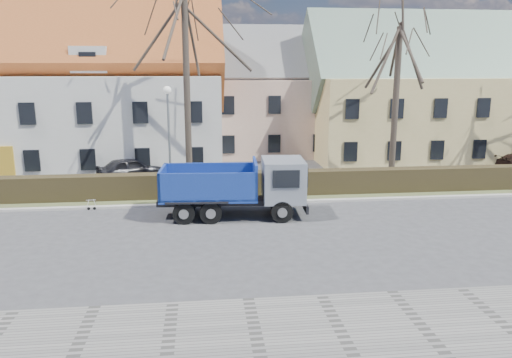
{
  "coord_description": "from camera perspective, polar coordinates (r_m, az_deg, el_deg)",
  "views": [
    {
      "loc": [
        -1.28,
        -19.64,
        6.85
      ],
      "look_at": [
        1.26,
        3.25,
        1.6
      ],
      "focal_mm": 35.0,
      "sensor_mm": 36.0,
      "label": 1
    }
  ],
  "objects": [
    {
      "name": "building_pink",
      "position": [
        40.09,
        1.28,
        8.77
      ],
      "size": [
        10.8,
        8.8,
        8.0
      ],
      "primitive_type": null,
      "color": "#D0A893",
      "rests_on": "ground"
    },
    {
      "name": "building_white",
      "position": [
        37.58,
        -24.77,
        8.48
      ],
      "size": [
        26.8,
        10.8,
        9.5
      ],
      "primitive_type": null,
      "color": "silver",
      "rests_on": "ground"
    },
    {
      "name": "sidewalk_near",
      "position": [
        13.12,
        0.2,
        -18.44
      ],
      "size": [
        80.0,
        5.0,
        0.08
      ],
      "primitive_type": "cube",
      "color": "gray",
      "rests_on": "ground"
    },
    {
      "name": "ground",
      "position": [
        20.84,
        -2.47,
        -6.36
      ],
      "size": [
        120.0,
        120.0,
        0.0
      ],
      "primitive_type": "plane",
      "color": "#3E3E40"
    },
    {
      "name": "parked_car_a",
      "position": [
        31.36,
        -14.06,
        1.15
      ],
      "size": [
        4.45,
        3.23,
        1.41
      ],
      "primitive_type": "imported",
      "rotation": [
        0.0,
        0.0,
        2.0
      ],
      "color": "black",
      "rests_on": "ground"
    },
    {
      "name": "streetlight",
      "position": [
        26.98,
        -9.88,
        4.32
      ],
      "size": [
        0.46,
        0.46,
        5.88
      ],
      "primitive_type": null,
      "color": "gray",
      "rests_on": "ground"
    },
    {
      "name": "tree_1",
      "position": [
        28.15,
        -7.95,
        11.66
      ],
      "size": [
        9.2,
        9.2,
        12.65
      ],
      "primitive_type": null,
      "color": "#352C24",
      "rests_on": "ground"
    },
    {
      "name": "curb_far",
      "position": [
        25.2,
        -3.18,
        -2.81
      ],
      "size": [
        80.0,
        0.3,
        0.12
      ],
      "primitive_type": "cube",
      "color": "#B2ACA5",
      "rests_on": "ground"
    },
    {
      "name": "cart_frame",
      "position": [
        25.5,
        -18.71,
        -2.76
      ],
      "size": [
        0.66,
        0.42,
        0.58
      ],
      "primitive_type": null,
      "rotation": [
        0.0,
        0.0,
        0.1
      ],
      "color": "silver",
      "rests_on": "ground"
    },
    {
      "name": "tree_2",
      "position": [
        30.34,
        15.74,
        9.82
      ],
      "size": [
        8.0,
        8.0,
        11.0
      ],
      "primitive_type": null,
      "color": "#352C24",
      "rests_on": "ground"
    },
    {
      "name": "grass_strip",
      "position": [
        26.75,
        -3.37,
        -1.91
      ],
      "size": [
        80.0,
        3.0,
        0.1
      ],
      "primitive_type": "cube",
      "color": "#49532E",
      "rests_on": "ground"
    },
    {
      "name": "hedge",
      "position": [
        26.41,
        -3.37,
        -0.76
      ],
      "size": [
        60.0,
        0.9,
        1.3
      ],
      "primitive_type": "cube",
      "color": "black",
      "rests_on": "ground"
    },
    {
      "name": "dump_truck",
      "position": [
        22.93,
        -3.15,
        -0.98
      ],
      "size": [
        7.05,
        2.97,
        2.76
      ],
      "primitive_type": null,
      "rotation": [
        0.0,
        0.0,
        -0.06
      ],
      "color": "navy",
      "rests_on": "ground"
    },
    {
      "name": "building_yellow",
      "position": [
        40.59,
        19.11,
        8.48
      ],
      "size": [
        18.8,
        10.8,
        8.5
      ],
      "primitive_type": null,
      "color": "#D6BE75",
      "rests_on": "ground"
    }
  ]
}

